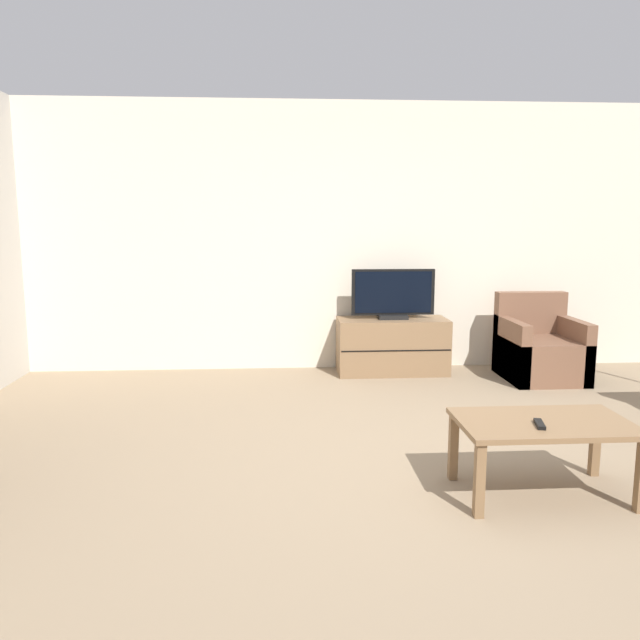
# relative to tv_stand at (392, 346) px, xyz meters

# --- Properties ---
(ground_plane) EXTENTS (24.00, 24.00, 0.00)m
(ground_plane) POSITION_rel_tv_stand_xyz_m (-0.26, -2.63, -0.28)
(ground_plane) COLOR #89755B
(wall_back) EXTENTS (12.00, 0.06, 2.70)m
(wall_back) POSITION_rel_tv_stand_xyz_m (-0.26, 0.30, 1.07)
(wall_back) COLOR beige
(wall_back) RESTS_ON ground
(tv_stand) EXTENTS (1.10, 0.47, 0.55)m
(tv_stand) POSITION_rel_tv_stand_xyz_m (0.00, 0.00, 0.00)
(tv_stand) COLOR brown
(tv_stand) RESTS_ON ground
(tv) EXTENTS (0.83, 0.18, 0.50)m
(tv) POSITION_rel_tv_stand_xyz_m (0.00, -0.00, 0.51)
(tv) COLOR black
(tv) RESTS_ON tv_stand
(armchair) EXTENTS (0.70, 0.76, 0.82)m
(armchair) POSITION_rel_tv_stand_xyz_m (1.39, -0.31, -0.00)
(armchair) COLOR brown
(armchair) RESTS_ON ground
(coffee_table) EXTENTS (0.95, 0.57, 0.43)m
(coffee_table) POSITION_rel_tv_stand_xyz_m (0.33, -2.86, 0.10)
(coffee_table) COLOR brown
(coffee_table) RESTS_ON ground
(remote) EXTENTS (0.07, 0.16, 0.02)m
(remote) POSITION_rel_tv_stand_xyz_m (0.26, -2.95, 0.17)
(remote) COLOR black
(remote) RESTS_ON coffee_table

